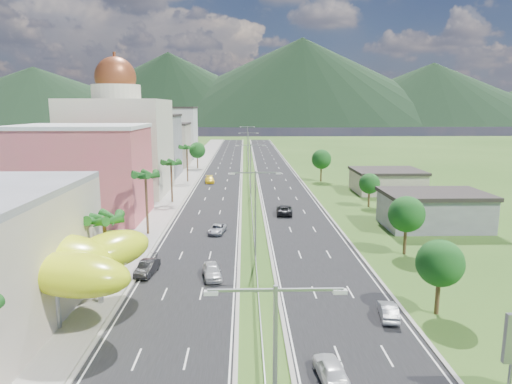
{
  "coord_description": "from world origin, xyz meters",
  "views": [
    {
      "loc": [
        -1.29,
        -43.08,
        18.37
      ],
      "look_at": [
        0.28,
        18.01,
        7.0
      ],
      "focal_mm": 32.0,
      "sensor_mm": 36.0,
      "label": 1
    }
  ],
  "objects": [
    {
      "name": "ground",
      "position": [
        0.0,
        0.0,
        0.0
      ],
      "size": [
        500.0,
        500.0,
        0.0
      ],
      "primitive_type": "plane",
      "color": "#2D5119",
      "rests_on": "ground"
    },
    {
      "name": "road_left",
      "position": [
        -7.5,
        90.0,
        0.02
      ],
      "size": [
        11.0,
        260.0,
        0.04
      ],
      "primitive_type": "cube",
      "color": "black",
      "rests_on": "ground"
    },
    {
      "name": "road_right",
      "position": [
        7.5,
        90.0,
        0.02
      ],
      "size": [
        11.0,
        260.0,
        0.04
      ],
      "primitive_type": "cube",
      "color": "black",
      "rests_on": "ground"
    },
    {
      "name": "sidewalk_left",
      "position": [
        -17.0,
        90.0,
        0.06
      ],
      "size": [
        7.0,
        260.0,
        0.12
      ],
      "primitive_type": "cube",
      "color": "gray",
      "rests_on": "ground"
    },
    {
      "name": "median_guardrail",
      "position": [
        0.0,
        71.99,
        0.62
      ],
      "size": [
        0.1,
        216.06,
        0.76
      ],
      "color": "gray",
      "rests_on": "ground"
    },
    {
      "name": "streetlight_median_a",
      "position": [
        0.0,
        -25.0,
        6.75
      ],
      "size": [
        6.04,
        0.25,
        11.0
      ],
      "color": "gray",
      "rests_on": "ground"
    },
    {
      "name": "streetlight_median_b",
      "position": [
        0.0,
        10.0,
        6.75
      ],
      "size": [
        6.04,
        0.25,
        11.0
      ],
      "color": "gray",
      "rests_on": "ground"
    },
    {
      "name": "streetlight_median_c",
      "position": [
        0.0,
        50.0,
        6.75
      ],
      "size": [
        6.04,
        0.25,
        11.0
      ],
      "color": "gray",
      "rests_on": "ground"
    },
    {
      "name": "streetlight_median_d",
      "position": [
        0.0,
        95.0,
        6.75
      ],
      "size": [
        6.04,
        0.25,
        11.0
      ],
      "color": "gray",
      "rests_on": "ground"
    },
    {
      "name": "streetlight_median_e",
      "position": [
        0.0,
        140.0,
        6.75
      ],
      "size": [
        6.04,
        0.25,
        11.0
      ],
      "color": "gray",
      "rests_on": "ground"
    },
    {
      "name": "lime_canopy",
      "position": [
        -20.0,
        -4.0,
        4.99
      ],
      "size": [
        18.0,
        15.0,
        7.4
      ],
      "color": "#CDE316",
      "rests_on": "ground"
    },
    {
      "name": "pink_shophouse",
      "position": [
        -28.0,
        32.0,
        7.5
      ],
      "size": [
        20.0,
        15.0,
        15.0
      ],
      "primitive_type": "cube",
      "color": "#DA5967",
      "rests_on": "ground"
    },
    {
      "name": "domed_building",
      "position": [
        -28.0,
        55.0,
        11.35
      ],
      "size": [
        20.0,
        20.0,
        28.7
      ],
      "color": "beige",
      "rests_on": "ground"
    },
    {
      "name": "midrise_grey",
      "position": [
        -27.0,
        80.0,
        8.0
      ],
      "size": [
        16.0,
        15.0,
        16.0
      ],
      "primitive_type": "cube",
      "color": "slate",
      "rests_on": "ground"
    },
    {
      "name": "midrise_beige",
      "position": [
        -27.0,
        102.0,
        6.5
      ],
      "size": [
        16.0,
        15.0,
        13.0
      ],
      "primitive_type": "cube",
      "color": "#B1A292",
      "rests_on": "ground"
    },
    {
      "name": "midrise_white",
      "position": [
        -27.0,
        125.0,
        9.0
      ],
      "size": [
        16.0,
        15.0,
        18.0
      ],
      "primitive_type": "cube",
      "color": "silver",
      "rests_on": "ground"
    },
    {
      "name": "shed_near",
      "position": [
        28.0,
        25.0,
        2.5
      ],
      "size": [
        15.0,
        10.0,
        5.0
      ],
      "primitive_type": "cube",
      "color": "slate",
      "rests_on": "ground"
    },
    {
      "name": "shed_far",
      "position": [
        30.0,
        55.0,
        2.2
      ],
      "size": [
        14.0,
        12.0,
        4.4
      ],
      "primitive_type": "cube",
      "color": "#B1A292",
      "rests_on": "ground"
    },
    {
      "name": "palm_tree_b",
      "position": [
        -15.5,
        2.0,
        7.06
      ],
      "size": [
        3.6,
        3.6,
        8.1
      ],
      "color": "#47301C",
      "rests_on": "ground"
    },
    {
      "name": "palm_tree_c",
      "position": [
        -15.5,
        22.0,
        8.5
      ],
      "size": [
        3.6,
        3.6,
        9.6
      ],
      "color": "#47301C",
      "rests_on": "ground"
    },
    {
      "name": "palm_tree_d",
      "position": [
        -15.5,
        45.0,
        7.54
      ],
      "size": [
        3.6,
        3.6,
        8.6
      ],
      "color": "#47301C",
      "rests_on": "ground"
    },
    {
      "name": "palm_tree_e",
      "position": [
        -15.5,
        70.0,
        8.31
      ],
      "size": [
        3.6,
        3.6,
        9.4
      ],
      "color": "#47301C",
      "rests_on": "ground"
    },
    {
      "name": "leafy_tree_lfar",
      "position": [
        -15.5,
        95.0,
        5.58
      ],
      "size": [
        4.9,
        4.9,
        8.05
      ],
      "color": "#47301C",
      "rests_on": "ground"
    },
    {
      "name": "leafy_tree_ra",
      "position": [
        16.0,
        -5.0,
        4.78
      ],
      "size": [
        4.2,
        4.2,
        6.9
      ],
      "color": "#47301C",
      "rests_on": "ground"
    },
    {
      "name": "leafy_tree_rb",
      "position": [
        19.0,
        12.0,
        5.18
      ],
      "size": [
        4.55,
        4.55,
        7.47
      ],
      "color": "#47301C",
      "rests_on": "ground"
    },
    {
      "name": "leafy_tree_rc",
      "position": [
        22.0,
        40.0,
        4.37
      ],
      "size": [
        3.85,
        3.85,
        6.33
      ],
      "color": "#47301C",
      "rests_on": "ground"
    },
    {
      "name": "leafy_tree_rd",
      "position": [
        18.0,
        70.0,
        5.58
      ],
      "size": [
        4.9,
        4.9,
        8.05
      ],
      "color": "#47301C",
      "rests_on": "ground"
    },
    {
      "name": "mountain_ridge",
      "position": [
        60.0,
        450.0,
        0.0
      ],
      "size": [
        860.0,
        140.0,
        90.0
      ],
      "primitive_type": null,
      "color": "black",
      "rests_on": "ground"
    },
    {
      "name": "car_white_near_left",
      "position": [
        -4.88,
        4.22,
        0.83
      ],
      "size": [
        2.61,
        4.89,
        1.58
      ],
      "primitive_type": "imported",
      "rotation": [
        0.0,
        0.0,
        0.17
      ],
      "color": "silver",
      "rests_on": "road_left"
    },
    {
      "name": "car_dark_left",
      "position": [
        -12.18,
        5.57,
        0.81
      ],
      "size": [
        2.23,
        4.83,
        1.53
      ],
      "primitive_type": "imported",
      "rotation": [
        0.0,
        0.0,
        -0.13
      ],
      "color": "black",
      "rests_on": "road_left"
    },
    {
      "name": "car_silver_mid_left",
      "position": [
        -5.34,
        22.2,
        0.68
      ],
      "size": [
        2.82,
        4.86,
        1.27
      ],
      "primitive_type": "imported",
      "rotation": [
        0.0,
        0.0,
        -0.16
      ],
      "color": "#A2A4AA",
      "rests_on": "road_left"
    },
    {
      "name": "car_yellow_far_left",
      "position": [
        -9.9,
        68.3,
        0.82
      ],
      "size": [
        2.8,
        5.59,
        1.56
      ],
      "primitive_type": "imported",
      "rotation": [
        0.0,
        0.0,
        0.12
      ],
      "color": "yellow",
      "rests_on": "road_left"
    },
    {
      "name": "car_white_near_right",
      "position": [
        4.55,
        -14.94,
        0.8
      ],
      "size": [
        2.2,
        4.63,
        1.53
      ],
      "primitive_type": "imported",
      "rotation": [
        0.0,
        0.0,
        3.23
      ],
      "color": "silver",
      "rests_on": "road_right"
    },
    {
      "name": "car_silver_right",
      "position": [
        11.34,
        -5.81,
        0.72
      ],
      "size": [
        2.06,
        4.28,
        1.35
      ],
      "primitive_type": "imported",
      "rotation": [
        0.0,
        0.0,
        2.98
      ],
      "color": "#9FA1A6",
      "rests_on": "road_right"
    },
    {
      "name": "car_dark_far_right",
      "position": [
        5.61,
        34.1,
        0.84
      ],
      "size": [
        2.98,
        5.87,
        1.59
      ],
      "primitive_type": "imported",
      "rotation": [
        0.0,
        0.0,
        3.08
      ],
      "color": "black",
      "rests_on": "road_right"
    },
    {
      "name": "motorcycle",
      "position": [
        -12.3,
        10.63,
        0.69
      ],
      "size": [
        0.84,
        2.08,
        1.3
      ],
      "primitive_type": "imported",
      "rotation": [
        0.0,
        0.0,
        -0.11
      ],
      "color": "black",
      "rests_on": "road_left"
    }
  ]
}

